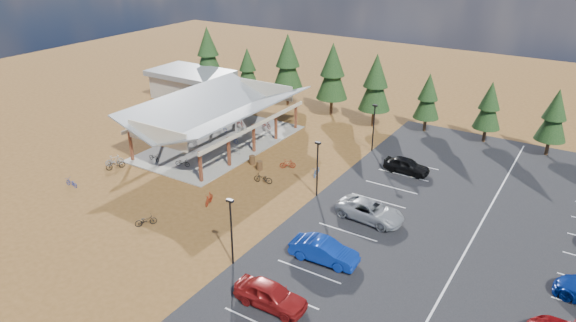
{
  "coord_description": "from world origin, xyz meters",
  "views": [
    {
      "loc": [
        24.31,
        -33.29,
        21.49
      ],
      "look_at": [
        1.62,
        2.61,
        2.32
      ],
      "focal_mm": 32.0,
      "sensor_mm": 36.0,
      "label": 1
    }
  ],
  "objects_px": {
    "bike_16": "(263,178)",
    "car_0": "(271,295)",
    "car_4": "(407,165)",
    "bike_2": "(222,127)",
    "bike_0": "(154,157)",
    "bike_14": "(317,171)",
    "bike_15": "(288,164)",
    "bike_4": "(182,163)",
    "trash_bin_1": "(260,166)",
    "bike_12": "(146,220)",
    "bike_pavilion": "(218,110)",
    "lamp_post_0": "(231,227)",
    "bike_1": "(191,141)",
    "trash_bin_0": "(252,160)",
    "bike_9": "(114,160)",
    "car_2": "(370,211)",
    "lamp_post_2": "(374,124)",
    "bike_5": "(235,150)",
    "bike_6": "(232,139)",
    "bike_3": "(240,122)",
    "bike_11": "(209,199)",
    "outbuilding": "(191,84)",
    "bike_8": "(115,164)",
    "bike_7": "(266,124)",
    "lamp_post_1": "(317,165)",
    "bike_10": "(71,183)",
    "car_1": "(324,251)"
  },
  "relations": [
    {
      "from": "lamp_post_0",
      "to": "trash_bin_1",
      "type": "relative_size",
      "value": 5.71
    },
    {
      "from": "lamp_post_2",
      "to": "bike_9",
      "type": "xyz_separation_m",
      "value": [
        -20.22,
        -17.17,
        -2.43
      ]
    },
    {
      "from": "lamp_post_1",
      "to": "bike_11",
      "type": "height_order",
      "value": "lamp_post_1"
    },
    {
      "from": "bike_15",
      "to": "bike_4",
      "type": "bearing_deg",
      "value": 87.13
    },
    {
      "from": "bike_3",
      "to": "bike_11",
      "type": "height_order",
      "value": "bike_3"
    },
    {
      "from": "lamp_post_0",
      "to": "bike_14",
      "type": "distance_m",
      "value": 15.89
    },
    {
      "from": "bike_4",
      "to": "car_4",
      "type": "xyz_separation_m",
      "value": [
        19.19,
        10.6,
        0.28
      ]
    },
    {
      "from": "car_2",
      "to": "car_4",
      "type": "bearing_deg",
      "value": 8.24
    },
    {
      "from": "bike_2",
      "to": "car_0",
      "type": "bearing_deg",
      "value": -132.78
    },
    {
      "from": "bike_3",
      "to": "car_0",
      "type": "height_order",
      "value": "car_0"
    },
    {
      "from": "bike_16",
      "to": "bike_15",
      "type": "bearing_deg",
      "value": 167.35
    },
    {
      "from": "trash_bin_1",
      "to": "bike_1",
      "type": "distance_m",
      "value": 9.79
    },
    {
      "from": "outbuilding",
      "to": "trash_bin_0",
      "type": "xyz_separation_m",
      "value": [
        20.21,
        -13.57,
        -1.58
      ]
    },
    {
      "from": "lamp_post_0",
      "to": "bike_5",
      "type": "distance_m",
      "value": 19.54
    },
    {
      "from": "bike_2",
      "to": "car_4",
      "type": "xyz_separation_m",
      "value": [
        22.15,
        0.87,
        0.25
      ]
    },
    {
      "from": "bike_2",
      "to": "bike_5",
      "type": "distance_m",
      "value": 6.97
    },
    {
      "from": "bike_2",
      "to": "car_2",
      "type": "bearing_deg",
      "value": -109.28
    },
    {
      "from": "car_0",
      "to": "car_1",
      "type": "distance_m",
      "value": 5.99
    },
    {
      "from": "bike_8",
      "to": "car_2",
      "type": "distance_m",
      "value": 25.49
    },
    {
      "from": "outbuilding",
      "to": "bike_11",
      "type": "relative_size",
      "value": 6.61
    },
    {
      "from": "lamp_post_0",
      "to": "bike_12",
      "type": "xyz_separation_m",
      "value": [
        -9.02,
        0.38,
        -2.52
      ]
    },
    {
      "from": "bike_6",
      "to": "bike_11",
      "type": "bearing_deg",
      "value": -153.28
    },
    {
      "from": "bike_10",
      "to": "car_2",
      "type": "relative_size",
      "value": 0.27
    },
    {
      "from": "bike_0",
      "to": "bike_14",
      "type": "bearing_deg",
      "value": -61.23
    },
    {
      "from": "bike_2",
      "to": "bike_0",
      "type": "bearing_deg",
      "value": -179.49
    },
    {
      "from": "car_4",
      "to": "bike_12",
      "type": "bearing_deg",
      "value": 146.4
    },
    {
      "from": "bike_11",
      "to": "bike_12",
      "type": "height_order",
      "value": "bike_11"
    },
    {
      "from": "trash_bin_0",
      "to": "bike_9",
      "type": "bearing_deg",
      "value": -146.38
    },
    {
      "from": "lamp_post_2",
      "to": "bike_3",
      "type": "relative_size",
      "value": 3.32
    },
    {
      "from": "bike_8",
      "to": "car_0",
      "type": "xyz_separation_m",
      "value": [
        24.17,
        -8.55,
        0.36
      ]
    },
    {
      "from": "bike_4",
      "to": "bike_6",
      "type": "height_order",
      "value": "bike_6"
    },
    {
      "from": "outbuilding",
      "to": "bike_3",
      "type": "xyz_separation_m",
      "value": [
        12.57,
        -5.56,
        -1.46
      ]
    },
    {
      "from": "car_4",
      "to": "bike_6",
      "type": "bearing_deg",
      "value": 100.24
    },
    {
      "from": "outbuilding",
      "to": "lamp_post_0",
      "type": "xyz_separation_m",
      "value": [
        29.0,
        -28.0,
        0.95
      ]
    },
    {
      "from": "trash_bin_1",
      "to": "car_1",
      "type": "xyz_separation_m",
      "value": [
        12.64,
        -10.02,
        0.4
      ]
    },
    {
      "from": "bike_pavilion",
      "to": "bike_14",
      "type": "bearing_deg",
      "value": -6.33
    },
    {
      "from": "bike_8",
      "to": "lamp_post_1",
      "type": "bearing_deg",
      "value": 41.4
    },
    {
      "from": "bike_0",
      "to": "bike_11",
      "type": "distance_m",
      "value": 11.07
    },
    {
      "from": "lamp_post_1",
      "to": "bike_12",
      "type": "relative_size",
      "value": 2.95
    },
    {
      "from": "bike_8",
      "to": "car_0",
      "type": "relative_size",
      "value": 0.4
    },
    {
      "from": "bike_1",
      "to": "car_0",
      "type": "bearing_deg",
      "value": -126.34
    },
    {
      "from": "trash_bin_1",
      "to": "bike_1",
      "type": "bearing_deg",
      "value": 174.54
    },
    {
      "from": "bike_16",
      "to": "car_0",
      "type": "height_order",
      "value": "car_0"
    },
    {
      "from": "lamp_post_2",
      "to": "bike_5",
      "type": "xyz_separation_m",
      "value": [
        -11.71,
        -8.55,
        -2.43
      ]
    },
    {
      "from": "bike_pavilion",
      "to": "bike_2",
      "type": "relative_size",
      "value": 11.65
    },
    {
      "from": "car_0",
      "to": "car_4",
      "type": "bearing_deg",
      "value": -1.82
    },
    {
      "from": "lamp_post_0",
      "to": "car_4",
      "type": "xyz_separation_m",
      "value": [
        5.03,
        20.72,
        -2.19
      ]
    },
    {
      "from": "bike_7",
      "to": "bike_14",
      "type": "relative_size",
      "value": 0.97
    },
    {
      "from": "trash_bin_1",
      "to": "bike_12",
      "type": "distance_m",
      "value": 13.44
    },
    {
      "from": "car_4",
      "to": "bike_2",
      "type": "bearing_deg",
      "value": 93.28
    }
  ]
}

